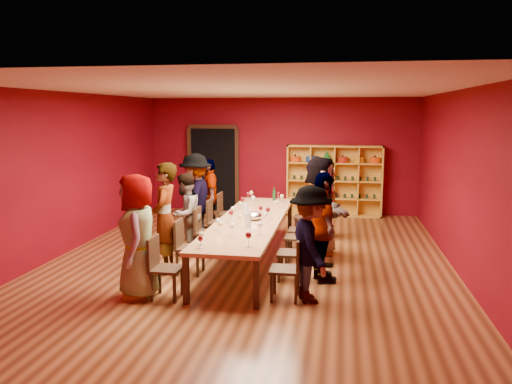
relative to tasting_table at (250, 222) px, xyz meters
The scene contains 49 objects.
room_shell 0.80m from the tasting_table, ahead, with size 7.10×9.10×3.04m.
tasting_table is the anchor object (origin of this frame).
doorway 4.80m from the tasting_table, 112.09° to the left, with size 1.40×0.17×2.30m.
shelving_unit 4.55m from the tasting_table, 72.08° to the left, with size 2.40×0.40×1.80m.
chair_person_left_0 2.21m from the tasting_table, 114.47° to the right, with size 0.42×0.42×0.89m.
person_left_0 2.36m from the tasting_table, 121.93° to the right, with size 0.87×0.47×1.78m, color #D99292.
chair_person_left_1 1.28m from the tasting_table, 136.09° to the right, with size 0.42×0.42×0.89m.
person_left_1 1.54m from the tasting_table, 144.97° to the right, with size 0.67×0.49×1.82m, color #4D4D52.
chair_person_left_2 0.95m from the tasting_table, 167.34° to the left, with size 0.42×0.42×0.89m.
person_left_2 1.27m from the tasting_table, behind, with size 0.74×0.41×1.52m, color #C6858B.
chair_person_left_3 1.41m from the tasting_table, 130.63° to the left, with size 0.42×0.42×0.89m.
person_left_3 1.69m from the tasting_table, 140.86° to the left, with size 1.17×0.48×1.82m, color #46464A.
chair_person_left_4 2.15m from the tasting_table, 115.12° to the left, with size 0.42×0.42×0.89m.
person_left_4 2.31m from the tasting_table, 122.87° to the left, with size 0.95×0.43×1.62m, color #131736.
chair_person_right_0 1.98m from the tasting_table, 62.47° to the right, with size 0.42×0.42×0.89m.
person_right_0 2.11m from the tasting_table, 55.95° to the right, with size 1.06×0.44×1.64m, color #5F88C5.
chair_person_right_1 1.30m from the tasting_table, 44.87° to the right, with size 0.42×0.42×0.89m.
person_right_1 1.60m from the tasting_table, 34.60° to the right, with size 1.01×0.46×1.73m, color white.
chair_person_right_2 0.94m from the tasting_table, ahead, with size 0.42×0.42×0.89m.
person_right_2 1.25m from the tasting_table, ahead, with size 1.75×0.50×1.89m, color pink.
chair_person_right_3 1.15m from the tasting_table, 36.25° to the left, with size 0.42×0.42×0.89m.
person_right_3 1.43m from the tasting_table, 27.81° to the left, with size 0.74×0.41×1.52m, color #556FAF.
chair_person_right_4 2.09m from the tasting_table, 64.09° to the left, with size 0.42×0.42×0.89m.
person_right_4 2.30m from the tasting_table, 54.65° to the left, with size 0.60×0.44×1.65m, color #444549.
wine_glass_0 1.10m from the tasting_table, 71.41° to the right, with size 0.08×0.08×0.19m.
wine_glass_1 0.40m from the tasting_table, 161.17° to the left, with size 0.08×0.08×0.20m.
wine_glass_2 0.42m from the tasting_table, 68.72° to the left, with size 0.07×0.07×0.18m.
wine_glass_3 1.67m from the tasting_table, 76.88° to the left, with size 0.08×0.08×0.20m.
wine_glass_4 2.01m from the tasting_table, 99.52° to the right, with size 0.07×0.07×0.18m.
wine_glass_5 1.79m from the tasting_table, 101.73° to the left, with size 0.09×0.09×0.21m.
wine_glass_6 0.39m from the tasting_table, 29.26° to the left, with size 0.08×0.08×0.20m.
wine_glass_7 1.06m from the tasting_table, 70.90° to the left, with size 0.07×0.07×0.18m.
wine_glass_8 1.94m from the tasting_table, 81.95° to the left, with size 0.08×0.08×0.20m.
wine_glass_9 1.26m from the tasting_table, 97.32° to the left, with size 0.09×0.09×0.22m.
wine_glass_10 0.97m from the tasting_table, 111.53° to the right, with size 0.08×0.08×0.20m.
wine_glass_11 0.41m from the tasting_table, 31.83° to the right, with size 0.07×0.07×0.18m.
wine_glass_12 0.81m from the tasting_table, 113.39° to the left, with size 0.07×0.07×0.18m.
wine_glass_13 1.84m from the tasting_table, 101.66° to the right, with size 0.08×0.08×0.19m.
wine_glass_14 0.56m from the tasting_table, 97.30° to the right, with size 0.08×0.08×0.20m.
wine_glass_15 0.40m from the tasting_table, 146.58° to the right, with size 0.08×0.08×0.20m.
wine_glass_16 1.81m from the tasting_table, 80.13° to the right, with size 0.09×0.09×0.21m.
wine_glass_17 1.99m from the tasting_table, 99.59° to the left, with size 0.08×0.08×0.20m.
wine_glass_18 1.22m from the tasting_table, 92.64° to the right, with size 0.08×0.08×0.20m.
wine_glass_19 1.12m from the tasting_table, 104.05° to the right, with size 0.08×0.08×0.19m.
wine_glass_20 1.12m from the tasting_table, 108.35° to the left, with size 0.09×0.09×0.22m.
spittoon_bowl 0.14m from the tasting_table, ahead, with size 0.29×0.29×0.16m, color silver.
carafe_a 0.39m from the tasting_table, 114.48° to the left, with size 0.11×0.11×0.23m.
carafe_b 0.65m from the tasting_table, 82.57° to the right, with size 0.14×0.14×0.29m.
wine_bottle 2.01m from the tasting_table, 85.29° to the left, with size 0.09×0.09×0.29m.
Camera 1 is at (1.57, -8.48, 2.62)m, focal length 35.00 mm.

